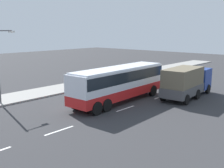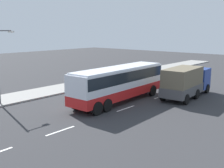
% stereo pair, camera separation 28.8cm
% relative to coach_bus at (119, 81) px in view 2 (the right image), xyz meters
% --- Properties ---
extents(ground_plane, '(120.00, 120.00, 0.00)m').
position_rel_coach_bus_xyz_m(ground_plane, '(-1.95, 0.54, -2.04)').
color(ground_plane, '#333335').
extents(sidewalk_curb, '(80.00, 4.00, 0.15)m').
position_rel_coach_bus_xyz_m(sidewalk_curb, '(-1.95, 8.62, -1.96)').
color(sidewalk_curb, gray).
rests_on(sidewalk_curb, ground_plane).
extents(lane_centreline, '(25.94, 0.16, 0.01)m').
position_rel_coach_bus_xyz_m(lane_centreline, '(-7.61, -1.90, -2.04)').
color(lane_centreline, white).
rests_on(lane_centreline, ground_plane).
extents(coach_bus, '(11.34, 3.01, 3.28)m').
position_rel_coach_bus_xyz_m(coach_bus, '(0.00, 0.00, 0.00)').
color(coach_bus, red).
rests_on(coach_bus, ground_plane).
extents(cargo_truck, '(7.77, 3.07, 3.06)m').
position_rel_coach_bus_xyz_m(cargo_truck, '(5.88, -3.89, -0.39)').
color(cargo_truck, navy).
rests_on(cargo_truck, ground_plane).
extents(pedestrian_near_curb, '(0.32, 0.32, 1.71)m').
position_rel_coach_bus_xyz_m(pedestrian_near_curb, '(4.20, 8.23, -0.91)').
color(pedestrian_near_curb, black).
rests_on(pedestrian_near_curb, sidewalk_curb).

